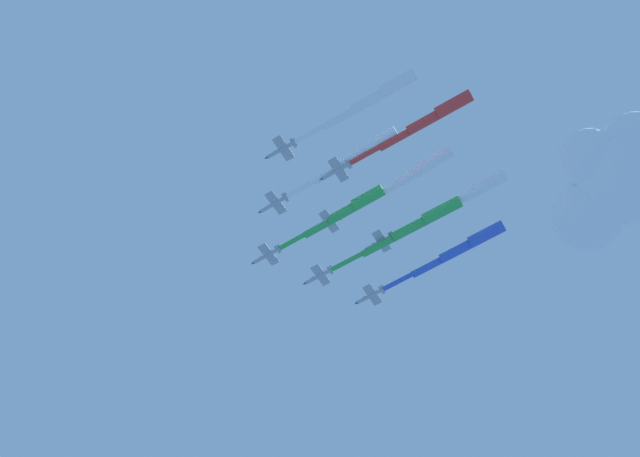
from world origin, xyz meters
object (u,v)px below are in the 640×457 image
Objects in this scene: jet_starboard_inner at (410,228)px; jet_trail_port at (461,199)px; jet_starboard_outer at (423,122)px; jet_lead at (342,213)px; jet_port_inner at (353,157)px; jet_port_outer at (456,251)px; jet_starboard_mid at (368,101)px; jet_port_mid at (408,177)px.

jet_starboard_inner is 17.00m from jet_trail_port.
jet_starboard_inner is 31.68m from jet_starboard_outer.
jet_starboard_outer is at bearing 4.03° from jet_lead.
jet_lead is at bearing -113.45° from jet_starboard_inner.
jet_port_inner is at bearing -24.97° from jet_lead.
jet_trail_port reaches higher than jet_starboard_inner.
jet_trail_port is at bearing -31.61° from jet_port_outer.
jet_starboard_inner is at bearing -155.33° from jet_trail_port.
jet_starboard_inner is 1.12× the size of jet_trail_port.
jet_port_outer is at bearing 113.69° from jet_starboard_mid.
jet_lead is 0.95× the size of jet_starboard_mid.
jet_starboard_inner is 15.19m from jet_port_mid.
jet_port_mid is at bearing 24.65° from jet_lead.
jet_lead is 35.44m from jet_port_outer.
jet_port_outer is 40.04m from jet_starboard_outer.
jet_starboard_inner reaches higher than jet_starboard_outer.
jet_starboard_mid is at bearing -66.31° from jet_port_outer.
jet_port_mid is (4.17, 16.39, 1.19)m from jet_port_inner.
jet_starboard_inner is at bearing -98.57° from jet_port_outer.
jet_trail_port is (-7.65, 39.26, 2.58)m from jet_starboard_mid.
jet_starboard_inner is 1.05× the size of jet_port_outer.
jet_port_outer reaches higher than jet_starboard_outer.
jet_lead is at bearing -155.35° from jet_port_mid.
jet_starboard_outer is (19.62, 9.78, -2.03)m from jet_port_inner.
jet_lead reaches higher than jet_port_inner.
jet_starboard_inner is at bearing 106.23° from jet_port_inner.
jet_lead reaches higher than jet_trail_port.
jet_port_inner is 41.46m from jet_port_outer.
jet_port_inner is at bearing -153.51° from jet_starboard_outer.
jet_starboard_mid is 0.99× the size of jet_starboard_outer.
jet_port_mid is 1.01× the size of jet_trail_port.
jet_starboard_mid is at bearing -54.38° from jet_starboard_inner.
jet_starboard_inner is (-7.56, 25.95, -0.14)m from jet_port_inner.
jet_starboard_mid is at bearing -21.88° from jet_port_inner.
jet_port_inner is 0.89× the size of jet_starboard_inner.
jet_port_mid is (11.72, -9.57, 1.33)m from jet_starboard_inner.
jet_port_outer is at bearing 72.94° from jet_lead.
jet_trail_port is (7.85, 33.03, 1.02)m from jet_port_inner.
jet_port_mid reaches higher than jet_trail_port.
jet_port_inner is 33.97m from jet_trail_port.
jet_starboard_inner is 1.09× the size of jet_starboard_outer.
jet_port_outer is (-20.77, 47.34, 0.75)m from jet_starboard_mid.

